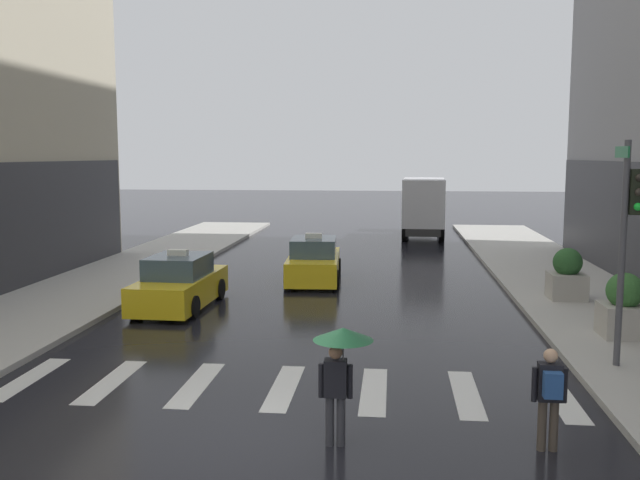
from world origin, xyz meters
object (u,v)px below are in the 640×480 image
Objects in this scene: pedestrian_with_umbrella at (340,354)px; planter_near_corner at (624,308)px; taxi_lead at (180,284)px; box_truck at (424,205)px; pedestrian_with_backpack at (550,392)px; traffic_light_pole at (629,221)px; taxi_second at (314,262)px; planter_mid_block at (567,276)px.

pedestrian_with_umbrella is 9.56m from planter_near_corner.
taxi_lead is 11.16m from pedestrian_with_umbrella.
box_truck reaches higher than pedestrian_with_backpack.
traffic_light_pole is at bearing 60.25° from pedestrian_with_backpack.
traffic_light_pole is 0.63× the size of box_truck.
pedestrian_with_umbrella is 3.31m from pedestrian_with_backpack.
traffic_light_pole reaches higher than taxi_lead.
taxi_second is at bearing 110.51° from pedestrian_with_backpack.
pedestrian_with_backpack is at bearing -88.46° from box_truck.
pedestrian_with_umbrella is at bearing -177.79° from pedestrian_with_backpack.
box_truck is (4.57, 14.08, 1.13)m from taxi_second.
traffic_light_pole is 7.49m from planter_mid_block.
taxi_second is at bearing 53.30° from taxi_lead.
taxi_second is at bearing 160.82° from planter_mid_block.
pedestrian_with_umbrella is at bearing -81.82° from taxi_second.
planter_mid_block is at bearing 93.48° from planter_near_corner.
planter_near_corner is at bearing 46.70° from pedestrian_with_umbrella.
pedestrian_with_backpack is at bearing -104.76° from planter_mid_block.
box_truck is at bearing 66.65° from taxi_lead.
pedestrian_with_backpack is at bearing 2.21° from pedestrian_with_umbrella.
planter_near_corner is (12.18, -2.66, 0.15)m from taxi_lead.
taxi_lead is at bearing -113.35° from box_truck.
box_truck reaches higher than taxi_second.
traffic_light_pole is 2.47× the size of pedestrian_with_umbrella.
planter_near_corner is at bearing 64.34° from pedestrian_with_backpack.
pedestrian_with_backpack is 7.56m from planter_near_corner.
pedestrian_with_backpack is at bearing -46.76° from taxi_lead.
traffic_light_pole is 3.57m from planter_near_corner.
taxi_second is 8.82m from planter_mid_block.
traffic_light_pole is 7.43m from pedestrian_with_umbrella.
taxi_lead is at bearing -126.70° from taxi_second.
taxi_lead is 2.87× the size of planter_mid_block.
planter_mid_block reaches higher than pedestrian_with_backpack.
pedestrian_with_umbrella is 1.21× the size of planter_mid_block.
taxi_second is 2.38× the size of pedestrian_with_umbrella.
traffic_light_pole is 3.00× the size of planter_near_corner.
planter_mid_block is at bearing 9.05° from taxi_lead.
planter_near_corner is at bearing -79.38° from box_truck.
pedestrian_with_backpack is (3.27, 0.13, -0.54)m from pedestrian_with_umbrella.
taxi_lead is at bearing 155.48° from traffic_light_pole.
pedestrian_with_umbrella is (5.64, -9.60, 0.79)m from taxi_lead.
pedestrian_with_umbrella reaches higher than taxi_second.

